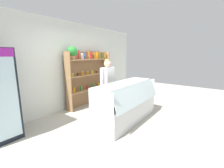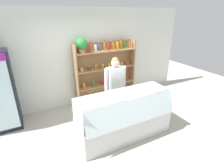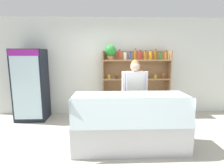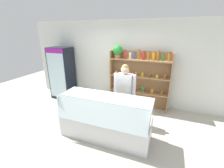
{
  "view_description": "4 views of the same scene",
  "coord_description": "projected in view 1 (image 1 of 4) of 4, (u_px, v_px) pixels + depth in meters",
  "views": [
    {
      "loc": [
        -2.97,
        -1.94,
        1.7
      ],
      "look_at": [
        0.26,
        0.48,
        0.91
      ],
      "focal_mm": 24.0,
      "sensor_mm": 36.0,
      "label": 1
    },
    {
      "loc": [
        -1.49,
        -2.73,
        2.56
      ],
      "look_at": [
        0.19,
        0.48,
        1.07
      ],
      "focal_mm": 28.0,
      "sensor_mm": 36.0,
      "label": 2
    },
    {
      "loc": [
        -0.22,
        -2.99,
        1.71
      ],
      "look_at": [
        -0.08,
        0.49,
        1.11
      ],
      "focal_mm": 28.0,
      "sensor_mm": 36.0,
      "label": 3
    },
    {
      "loc": [
        1.41,
        -2.71,
        2.33
      ],
      "look_at": [
        0.13,
        0.64,
        1.08
      ],
      "focal_mm": 24.0,
      "sensor_mm": 36.0,
      "label": 4
    }
  ],
  "objects": [
    {
      "name": "shop_clerk",
      "position": [
        108.0,
        81.0,
        4.41
      ],
      "size": [
        0.58,
        0.25,
        1.59
      ],
      "color": "#383D51",
      "rests_on": "ground"
    },
    {
      "name": "back_wall",
      "position": [
        68.0,
        66.0,
        4.72
      ],
      "size": [
        6.8,
        0.1,
        2.7
      ],
      "primitive_type": "cube",
      "color": "silver",
      "rests_on": "ground"
    },
    {
      "name": "ground_plane",
      "position": [
        121.0,
        123.0,
        3.8
      ],
      "size": [
        12.0,
        12.0,
        0.0
      ],
      "primitive_type": "plane",
      "color": "#B7B2A3"
    },
    {
      "name": "shelving_unit",
      "position": [
        87.0,
        72.0,
        5.02
      ],
      "size": [
        1.83,
        0.3,
        1.95
      ],
      "color": "#9E754C",
      "rests_on": "ground"
    },
    {
      "name": "deli_display_case",
      "position": [
        126.0,
        109.0,
        3.9
      ],
      "size": [
        2.04,
        0.77,
        1.01
      ],
      "color": "silver",
      "rests_on": "ground"
    }
  ]
}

